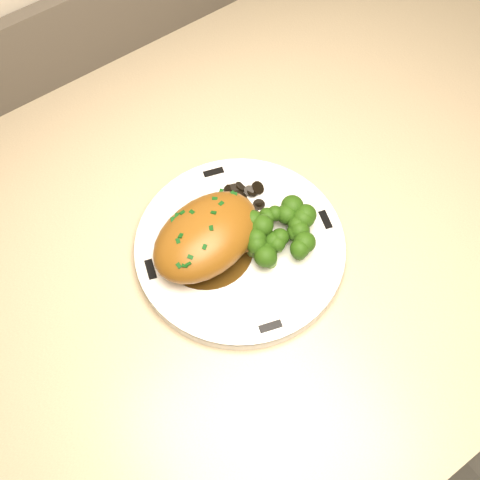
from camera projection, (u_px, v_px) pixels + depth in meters
counter at (71, 460)px, 1.02m from camera, size 2.16×0.71×1.05m
plate at (240, 248)px, 0.69m from camera, size 0.27×0.27×0.02m
rim_accent_0 at (214, 172)px, 0.73m from camera, size 0.03×0.02×0.00m
rim_accent_1 at (151, 269)px, 0.66m from camera, size 0.02×0.03×0.00m
rim_accent_2 at (270, 327)px, 0.63m from camera, size 0.03×0.02×0.00m
rim_accent_3 at (325, 220)px, 0.69m from camera, size 0.02×0.03×0.00m
gravy_pool at (207, 248)px, 0.68m from camera, size 0.11×0.11×0.00m
chicken_breast at (211, 236)px, 0.66m from camera, size 0.15×0.11×0.05m
mushroom_pile at (237, 207)px, 0.70m from camera, size 0.07×0.05×0.02m
broccoli_florets at (280, 231)px, 0.67m from camera, size 0.09×0.08×0.03m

